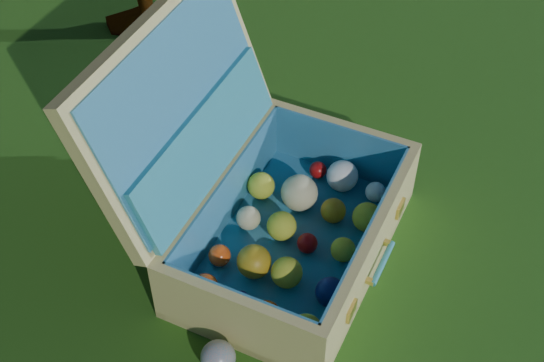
% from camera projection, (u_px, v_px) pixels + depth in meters
% --- Properties ---
extents(ground, '(60.00, 60.00, 0.00)m').
position_uv_depth(ground, '(293.00, 239.00, 1.88)').
color(ground, '#215114').
rests_on(ground, ground).
extents(stray_ball, '(0.08, 0.08, 0.08)m').
position_uv_depth(stray_ball, '(218.00, 357.00, 1.61)').
color(stray_ball, '#4791B8').
rests_on(stray_ball, ground).
extents(suitcase, '(0.80, 0.78, 0.57)m').
position_uv_depth(suitcase, '(258.00, 194.00, 1.76)').
color(suitcase, '#D1C170').
rests_on(suitcase, ground).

